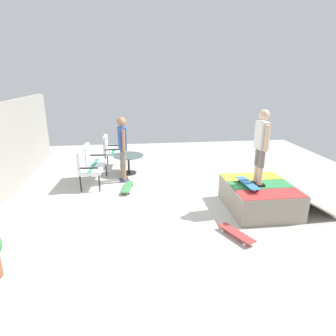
{
  "coord_description": "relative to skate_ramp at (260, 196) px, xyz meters",
  "views": [
    {
      "loc": [
        -6.28,
        0.83,
        2.87
      ],
      "look_at": [
        0.34,
        0.03,
        0.7
      ],
      "focal_mm": 30.96,
      "sensor_mm": 36.0,
      "label": 1
    }
  ],
  "objects": [
    {
      "name": "ground_plane",
      "position": [
        0.68,
        1.91,
        -0.34
      ],
      "size": [
        12.0,
        12.0,
        0.1
      ],
      "primitive_type": "cube",
      "color": "beige"
    },
    {
      "name": "skate_ramp",
      "position": [
        0.0,
        0.0,
        0.0
      ],
      "size": [
        1.59,
        2.14,
        0.58
      ],
      "color": "gray",
      "rests_on": "ground_plane"
    },
    {
      "name": "patio_bench",
      "position": [
        2.04,
        3.96,
        0.32
      ],
      "size": [
        1.28,
        0.63,
        1.02
      ],
      "color": "black",
      "rests_on": "ground_plane"
    },
    {
      "name": "patio_chair_near_house",
      "position": [
        3.51,
        3.51,
        0.32
      ],
      "size": [
        0.63,
        0.56,
        1.02
      ],
      "color": "black",
      "rests_on": "ground_plane"
    },
    {
      "name": "patio_table",
      "position": [
        2.78,
        2.92,
        0.11
      ],
      "size": [
        0.9,
        0.9,
        0.57
      ],
      "color": "black",
      "rests_on": "ground_plane"
    },
    {
      "name": "person_watching",
      "position": [
        2.14,
        3.05,
        0.77
      ],
      "size": [
        0.47,
        0.29,
        1.79
      ],
      "color": "navy",
      "rests_on": "ground_plane"
    },
    {
      "name": "person_skater",
      "position": [
        -0.04,
        0.12,
        1.23
      ],
      "size": [
        0.48,
        0.25,
        1.62
      ],
      "color": "black",
      "rests_on": "skate_ramp"
    },
    {
      "name": "skateboard_by_bench",
      "position": [
        1.44,
        2.95,
        -0.21
      ],
      "size": [
        0.82,
        0.32,
        0.1
      ],
      "color": "#3F8C4C",
      "rests_on": "ground_plane"
    },
    {
      "name": "skateboard_spare",
      "position": [
        -1.11,
        0.93,
        -0.21
      ],
      "size": [
        0.81,
        0.52,
        0.1
      ],
      "color": "#B23838",
      "rests_on": "ground_plane"
    },
    {
      "name": "skateboard_on_ramp",
      "position": [
        -0.13,
        0.38,
        0.38
      ],
      "size": [
        0.81,
        0.26,
        0.1
      ],
      "color": "#3372B2",
      "rests_on": "skate_ramp"
    }
  ]
}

